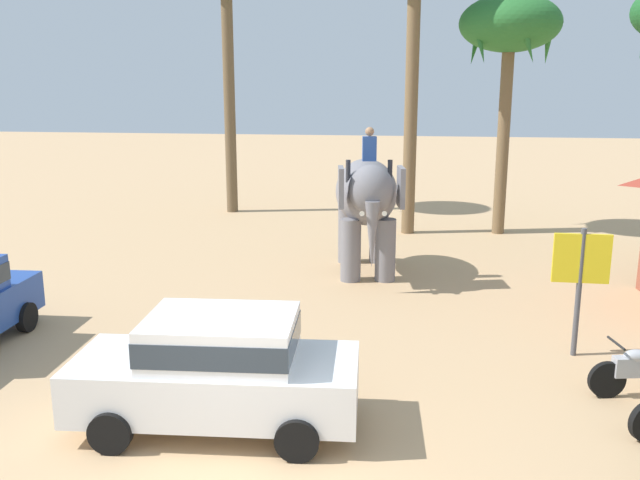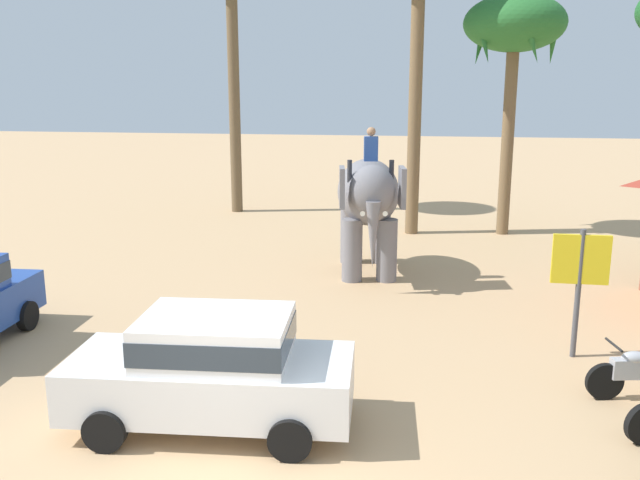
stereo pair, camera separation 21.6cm
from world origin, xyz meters
name	(u,v)px [view 1 (the left image)]	position (x,y,z in m)	size (l,w,h in m)	color
car_sedan_foreground	(218,367)	(-0.57, 1.49, 0.93)	(4.21, 2.10, 1.70)	white
elephant_with_mahout	(367,199)	(0.87, 10.10, 1.99)	(2.09, 3.98, 3.88)	slate
palm_tree_far_back	(510,30)	(4.88, 15.78, 6.58)	(3.20, 3.20, 7.68)	brown
signboard_yellow	(581,267)	(5.14, 5.06, 1.69)	(1.00, 0.10, 2.40)	#4C4C51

